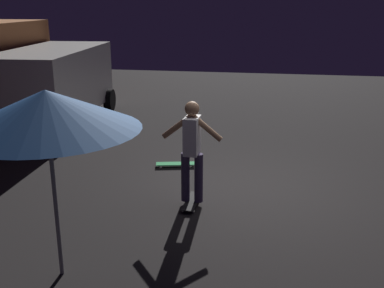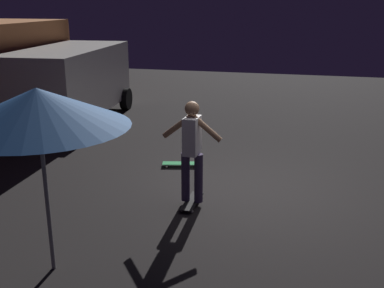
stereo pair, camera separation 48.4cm
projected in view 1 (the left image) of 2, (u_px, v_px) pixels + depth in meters
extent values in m
plane|color=black|center=(241.00, 190.00, 8.25)|extent=(28.00, 28.00, 0.00)
cube|color=silver|center=(54.00, 81.00, 12.27)|extent=(4.73, 2.25, 1.70)
cube|color=black|center=(81.00, 58.00, 14.33)|extent=(0.20, 1.75, 0.64)
cylinder|color=black|center=(47.00, 99.00, 14.28)|extent=(0.68, 0.27, 0.66)
cylinder|color=black|center=(110.00, 100.00, 14.09)|extent=(0.68, 0.27, 0.66)
cylinder|color=black|center=(69.00, 131.00, 10.77)|extent=(0.68, 0.27, 0.66)
cylinder|color=slate|center=(54.00, 191.00, 5.39)|extent=(0.05, 0.05, 2.20)
cone|color=#1E4C8C|center=(47.00, 110.00, 5.11)|extent=(2.10, 2.10, 0.45)
cube|color=black|center=(192.00, 201.00, 7.64)|extent=(0.79, 0.23, 0.02)
sphere|color=silver|center=(191.00, 196.00, 7.94)|extent=(0.05, 0.05, 0.05)
sphere|color=silver|center=(201.00, 196.00, 7.91)|extent=(0.05, 0.05, 0.05)
sphere|color=silver|center=(183.00, 210.00, 7.38)|extent=(0.05, 0.05, 0.05)
sphere|color=silver|center=(193.00, 211.00, 7.35)|extent=(0.05, 0.05, 0.05)
cube|color=green|center=(175.00, 164.00, 9.39)|extent=(0.37, 0.81, 0.02)
sphere|color=silver|center=(161.00, 167.00, 9.30)|extent=(0.05, 0.05, 0.05)
sphere|color=silver|center=(161.00, 164.00, 9.46)|extent=(0.05, 0.05, 0.05)
sphere|color=silver|center=(190.00, 166.00, 9.33)|extent=(0.05, 0.05, 0.05)
sphere|color=silver|center=(190.00, 164.00, 9.49)|extent=(0.05, 0.05, 0.05)
cylinder|color=#382D4C|center=(185.00, 177.00, 7.53)|extent=(0.14, 0.14, 0.82)
cylinder|color=#382D4C|center=(199.00, 178.00, 7.49)|extent=(0.14, 0.14, 0.82)
cube|color=white|center=(192.00, 136.00, 7.30)|extent=(0.39, 0.23, 0.60)
sphere|color=#936B4C|center=(192.00, 109.00, 7.17)|extent=(0.23, 0.23, 0.23)
cylinder|color=#936B4C|center=(178.00, 126.00, 7.30)|extent=(0.11, 0.54, 0.46)
cylinder|color=#936B4C|center=(206.00, 127.00, 7.21)|extent=(0.11, 0.54, 0.46)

